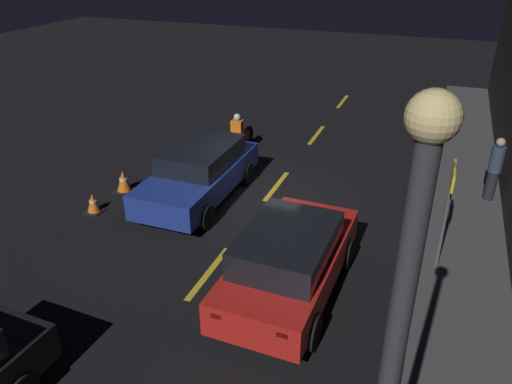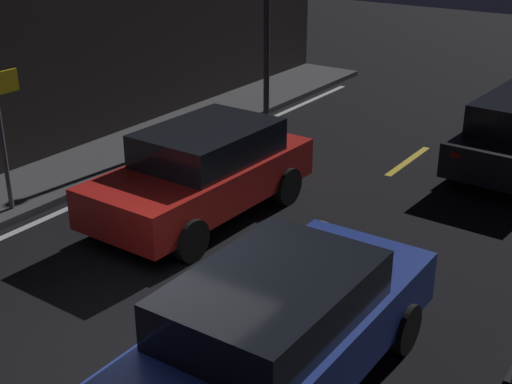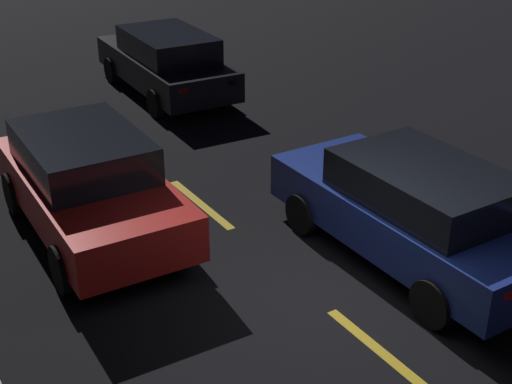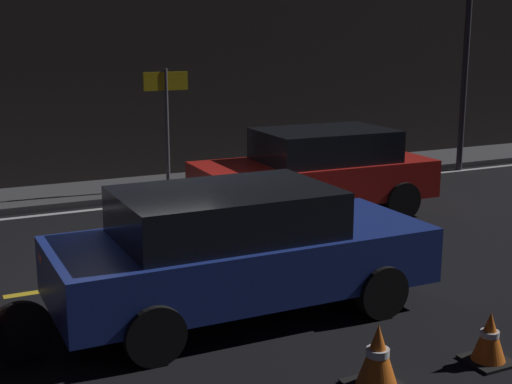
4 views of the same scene
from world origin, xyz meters
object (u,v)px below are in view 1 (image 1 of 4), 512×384
(sedan_blue, at_px, (200,172))
(pedestrian, at_px, (495,169))
(taxi_red, at_px, (289,260))
(motorcycle, at_px, (239,137))
(traffic_cone_near, at_px, (123,181))
(shop_sign, at_px, (449,197))
(traffic_cone_mid, at_px, (93,203))

(sedan_blue, distance_m, pedestrian, 7.78)
(taxi_red, xyz_separation_m, motorcycle, (-6.47, -3.79, -0.26))
(taxi_red, distance_m, traffic_cone_near, 6.37)
(motorcycle, bearing_deg, taxi_red, 30.18)
(shop_sign, bearing_deg, taxi_red, -55.91)
(taxi_red, relative_size, traffic_cone_mid, 7.96)
(sedan_blue, relative_size, traffic_cone_mid, 8.27)
(sedan_blue, distance_m, traffic_cone_near, 2.30)
(traffic_cone_near, height_order, traffic_cone_mid, traffic_cone_near)
(pedestrian, bearing_deg, taxi_red, -34.45)
(motorcycle, distance_m, shop_sign, 8.09)
(sedan_blue, relative_size, motorcycle, 1.83)
(taxi_red, relative_size, traffic_cone_near, 6.69)
(motorcycle, bearing_deg, pedestrian, 83.45)
(traffic_cone_near, relative_size, pedestrian, 0.36)
(sedan_blue, distance_m, taxi_red, 4.70)
(motorcycle, height_order, shop_sign, shop_sign)
(motorcycle, relative_size, traffic_cone_mid, 4.53)
(sedan_blue, bearing_deg, traffic_cone_mid, -52.97)
(traffic_cone_mid, bearing_deg, taxi_red, 76.31)
(sedan_blue, distance_m, traffic_cone_mid, 2.89)
(traffic_cone_near, bearing_deg, sedan_blue, 100.17)
(pedestrian, relative_size, shop_sign, 0.73)
(sedan_blue, distance_m, shop_sign, 6.45)
(motorcycle, distance_m, traffic_cone_mid, 5.45)
(traffic_cone_near, relative_size, shop_sign, 0.26)
(sedan_blue, bearing_deg, motorcycle, -175.48)
(sedan_blue, relative_size, traffic_cone_near, 6.95)
(traffic_cone_mid, height_order, pedestrian, pedestrian)
(motorcycle, distance_m, traffic_cone_near, 4.24)
(taxi_red, bearing_deg, shop_sign, -54.47)
(traffic_cone_mid, bearing_deg, pedestrian, 113.62)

